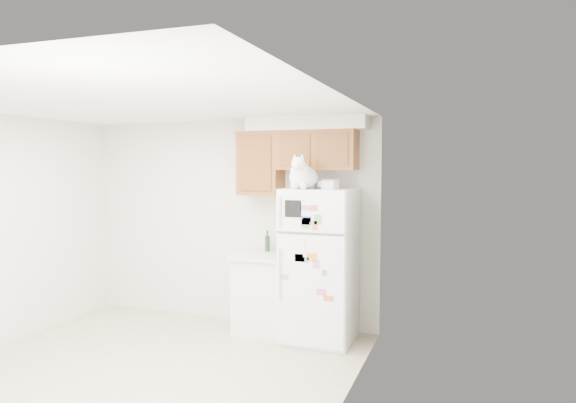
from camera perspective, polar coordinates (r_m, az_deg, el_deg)
The scene contains 9 objects.
ground_plane at distance 5.14m, azimuth -16.75°, elevation -18.50°, with size 3.80×4.00×0.01m, color beige.
room_shell at distance 4.89m, azimuth -14.31°, elevation 0.64°, with size 3.84×4.04×2.52m.
refrigerator at distance 5.74m, azimuth 3.50°, elevation -7.02°, with size 0.76×0.78×1.70m.
base_counter at distance 6.12m, azimuth -2.64°, elevation -10.06°, with size 0.64×0.64×0.92m.
cat at distance 5.47m, azimuth 1.65°, elevation 2.87°, with size 0.36×0.53×0.38m.
storage_box_back at distance 5.70m, azimuth 4.61°, elevation 2.00°, with size 0.18×0.13×0.10m, color white.
storage_box_front at distance 5.44m, azimuth 4.69°, elevation 1.85°, with size 0.15×0.11×0.09m, color white.
bottle_green at distance 6.17m, azimuth -2.31°, elevation -4.38°, with size 0.06×0.06×0.26m, color #19381E, non-canonical shape.
bottle_amber at distance 6.10m, azimuth -1.01°, elevation -4.10°, with size 0.08×0.08×0.34m, color #593814, non-canonical shape.
Camera 1 is at (2.85, -3.81, 1.96)m, focal length 32.00 mm.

